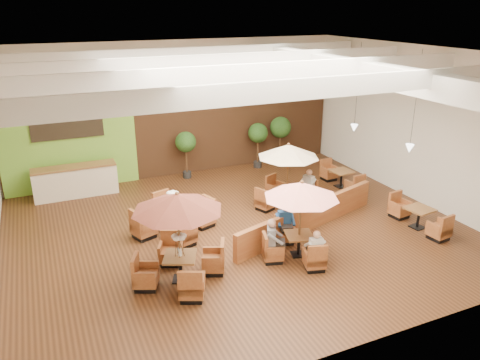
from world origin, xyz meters
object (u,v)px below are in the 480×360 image
topiary_0 (186,144)px  table_3 (174,219)px  topiary_2 (280,129)px  diner_4 (308,183)px  table_5 (341,179)px  diner_3 (299,195)px  service_counter (76,181)px  table_2 (288,163)px  table_1 (299,202)px  table_4 (418,218)px  topiary_1 (258,135)px  diner_1 (285,220)px  diner_0 (315,245)px  diner_2 (273,236)px  table_0 (178,221)px  booth_divider (309,217)px

topiary_0 → table_3: bearing=-112.5°
topiary_2 → diner_4: bearing=-105.3°
table_5 → diner_3: diner_3 is taller
topiary_0 → service_counter: bearing=-177.4°
table_2 → table_1: bearing=-137.4°
table_5 → table_1: bearing=-141.4°
table_2 → topiary_0: (-2.36, 4.24, -0.15)m
table_3 → table_4: bearing=-41.4°
diner_4 → topiary_1: bearing=-20.9°
service_counter → diner_1: size_ratio=3.77×
diner_1 → diner_0: bearing=103.6°
diner_2 → service_counter: bearing=-121.7°
table_0 → table_2: (4.89, 3.10, -0.08)m
booth_divider → diner_0: bearing=-136.2°
table_4 → diner_3: 3.88m
booth_divider → diner_2: diner_2 is taller
diner_0 → diner_2: bearing=146.5°
table_4 → service_counter: bearing=136.3°
diner_2 → table_1: bearing=116.4°
diner_4 → diner_3: bearing=114.8°
service_counter → table_0: table_0 is taller
table_0 → diner_0: bearing=8.4°
table_3 → diner_2: table_3 is taller
diner_1 → diner_4: same height
diner_0 → diner_3: diner_3 is taller
table_3 → topiary_1: size_ratio=1.37×
topiary_0 → topiary_2: 4.37m
table_5 → diner_0: diner_0 is taller
diner_0 → table_4: bearing=21.8°
table_1 → topiary_0: 7.52m
diner_0 → diner_1: size_ratio=0.91×
table_2 → diner_2: bearing=-148.0°
table_0 → table_4: bearing=22.7°
diner_2 → diner_3: 3.26m
table_0 → topiary_1: 9.35m
table_2 → diner_4: size_ratio=3.06×
topiary_0 → diner_4: (3.21, -4.24, -0.71)m
table_2 → service_counter: bearing=126.1°
diner_0 → diner_2: (-0.84, 0.84, 0.04)m
diner_3 → table_5: bearing=14.5°
table_5 → topiary_2: 3.81m
booth_divider → topiary_0: topiary_0 is taller
diner_3 → diner_2: bearing=-148.3°
table_1 → topiary_1: bearing=88.8°
diner_1 → topiary_2: bearing=-103.7°
table_4 → topiary_2: bearing=90.7°
table_2 → topiary_1: table_2 is taller
topiary_0 → diner_0: bearing=-83.4°
table_2 → table_5: table_2 is taller
service_counter → diner_3: 8.36m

